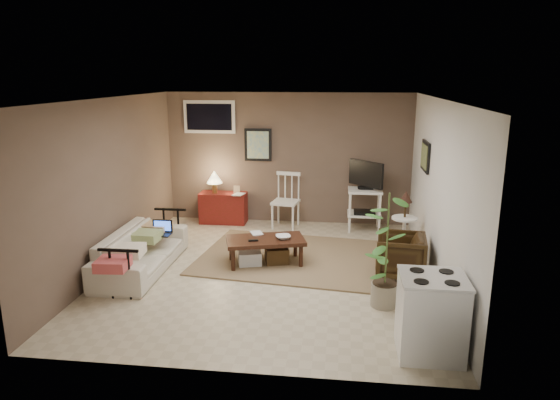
# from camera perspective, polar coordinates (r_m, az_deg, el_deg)

# --- Properties ---
(floor) EXTENTS (5.00, 5.00, 0.00)m
(floor) POSITION_cam_1_polar(r_m,az_deg,el_deg) (7.15, -1.29, -8.09)
(floor) COLOR #C1B293
(floor) RESTS_ON ground
(art_back) EXTENTS (0.50, 0.03, 0.60)m
(art_back) POSITION_cam_1_polar(r_m,az_deg,el_deg) (9.23, -2.53, 6.32)
(art_back) COLOR black
(art_right) EXTENTS (0.03, 0.60, 0.45)m
(art_right) POSITION_cam_1_polar(r_m,az_deg,el_deg) (7.79, 16.28, 4.83)
(art_right) COLOR black
(window) EXTENTS (0.96, 0.03, 0.60)m
(window) POSITION_cam_1_polar(r_m,az_deg,el_deg) (9.37, -8.07, 9.39)
(window) COLOR white
(rug) EXTENTS (2.86, 2.40, 0.03)m
(rug) POSITION_cam_1_polar(r_m,az_deg,el_deg) (7.64, 1.05, -6.50)
(rug) COLOR #897350
(rug) RESTS_ON floor
(coffee_table) EXTENTS (1.24, 0.86, 0.42)m
(coffee_table) POSITION_cam_1_polar(r_m,az_deg,el_deg) (7.29, -1.74, -5.65)
(coffee_table) COLOR #34190E
(coffee_table) RESTS_ON floor
(sofa) EXTENTS (0.57, 1.94, 0.76)m
(sofa) POSITION_cam_1_polar(r_m,az_deg,el_deg) (7.34, -15.60, -4.88)
(sofa) COLOR beige
(sofa) RESTS_ON floor
(sofa_pillows) EXTENTS (0.37, 1.85, 0.13)m
(sofa_pillows) POSITION_cam_1_polar(r_m,az_deg,el_deg) (7.10, -15.98, -4.82)
(sofa_pillows) COLOR #F7E9CC
(sofa_pillows) RESTS_ON sofa
(sofa_end_rails) EXTENTS (0.52, 1.94, 0.65)m
(sofa_end_rails) POSITION_cam_1_polar(r_m,az_deg,el_deg) (7.31, -14.76, -5.33)
(sofa_end_rails) COLOR black
(sofa_end_rails) RESTS_ON floor
(laptop) EXTENTS (0.30, 0.22, 0.20)m
(laptop) POSITION_cam_1_polar(r_m,az_deg,el_deg) (7.53, -13.38, -3.35)
(laptop) COLOR black
(laptop) RESTS_ON sofa
(red_console) EXTENTS (0.86, 0.38, 0.99)m
(red_console) POSITION_cam_1_polar(r_m,az_deg,el_deg) (9.37, -6.58, -0.55)
(red_console) COLOR maroon
(red_console) RESTS_ON floor
(spindle_chair) EXTENTS (0.51, 0.51, 0.99)m
(spindle_chair) POSITION_cam_1_polar(r_m,az_deg,el_deg) (9.02, 0.66, -0.24)
(spindle_chair) COLOR white
(spindle_chair) RESTS_ON floor
(tv_stand) EXTENTS (0.59, 0.56, 1.25)m
(tv_stand) POSITION_cam_1_polar(r_m,az_deg,el_deg) (8.90, 9.69, 0.66)
(tv_stand) COLOR white
(tv_stand) RESTS_ON floor
(side_table) EXTENTS (0.38, 0.38, 1.03)m
(side_table) POSITION_cam_1_polar(r_m,az_deg,el_deg) (7.73, 14.07, -1.81)
(side_table) COLOR white
(side_table) RESTS_ON floor
(armchair) EXTENTS (0.66, 0.70, 0.66)m
(armchair) POSITION_cam_1_polar(r_m,az_deg,el_deg) (7.04, 13.59, -5.99)
(armchair) COLOR black
(armchair) RESTS_ON floor
(potted_plant) EXTENTS (0.35, 0.35, 1.42)m
(potted_plant) POSITION_cam_1_polar(r_m,az_deg,el_deg) (5.99, 12.11, -5.19)
(potted_plant) COLOR gray
(potted_plant) RESTS_ON floor
(stove) EXTENTS (0.64, 0.59, 0.83)m
(stove) POSITION_cam_1_polar(r_m,az_deg,el_deg) (5.23, 16.86, -12.53)
(stove) COLOR white
(stove) RESTS_ON floor
(bowl) EXTENTS (0.22, 0.11, 0.21)m
(bowl) POSITION_cam_1_polar(r_m,az_deg,el_deg) (7.19, 0.36, -3.64)
(bowl) COLOR #34190E
(bowl) RESTS_ON coffee_table
(book_table) EXTENTS (0.15, 0.08, 0.22)m
(book_table) POSITION_cam_1_polar(r_m,az_deg,el_deg) (7.41, -3.31, -3.12)
(book_table) COLOR #34190E
(book_table) RESTS_ON coffee_table
(book_console) EXTENTS (0.18, 0.06, 0.24)m
(book_console) POSITION_cam_1_polar(r_m,az_deg,el_deg) (9.12, -5.28, 1.35)
(book_console) COLOR #34190E
(book_console) RESTS_ON red_console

